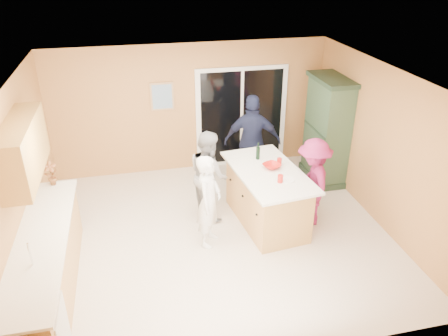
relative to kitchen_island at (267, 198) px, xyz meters
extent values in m
plane|color=beige|center=(-0.90, -0.19, -0.46)|extent=(5.50, 5.50, 0.00)
cube|color=white|center=(-0.90, -0.19, 2.14)|extent=(5.50, 5.00, 0.10)
cube|color=#E09C5C|center=(-0.90, 2.31, 0.84)|extent=(5.50, 0.10, 2.60)
cube|color=#E09C5C|center=(-0.90, -2.69, 0.84)|extent=(5.50, 0.10, 2.60)
cube|color=#E09C5C|center=(-3.65, -0.19, 0.84)|extent=(0.10, 5.00, 2.60)
cube|color=#E09C5C|center=(1.85, -0.19, 0.84)|extent=(0.10, 5.00, 2.60)
cube|color=tan|center=(-3.35, -1.09, -0.01)|extent=(0.60, 3.00, 0.90)
cube|color=white|center=(-3.33, -1.09, 0.46)|extent=(0.65, 3.05, 0.04)
cylinder|color=silver|center=(-3.35, -1.59, 0.63)|extent=(0.02, 0.02, 0.30)
cube|color=tan|center=(-3.48, -0.39, 1.42)|extent=(0.35, 1.60, 0.75)
cube|color=white|center=(0.15, 2.28, 0.59)|extent=(1.90, 0.05, 2.10)
cube|color=black|center=(0.15, 2.27, 0.59)|extent=(1.70, 0.03, 1.94)
cube|color=white|center=(0.15, 2.26, 0.59)|extent=(0.06, 0.04, 1.94)
cube|color=silver|center=(0.30, 2.25, 0.54)|extent=(0.02, 0.03, 0.12)
cube|color=tan|center=(-1.45, 2.29, 1.14)|extent=(0.46, 0.03, 0.56)
cube|color=#486E95|center=(-1.45, 2.28, 1.14)|extent=(0.38, 0.02, 0.48)
cube|color=tan|center=(0.00, 0.00, 0.01)|extent=(1.03, 1.73, 0.93)
cube|color=white|center=(0.00, 0.00, 0.50)|extent=(1.21, 1.96, 0.04)
cube|color=black|center=(0.00, 0.00, -0.40)|extent=(0.94, 1.64, 0.11)
cube|color=#203524|center=(1.59, 1.25, -0.40)|extent=(0.58, 1.09, 0.12)
cube|color=#385237|center=(1.59, 1.25, 0.57)|extent=(0.51, 1.03, 1.93)
cube|color=#203524|center=(1.59, 1.25, 1.58)|extent=(0.60, 1.13, 0.08)
imported|color=white|center=(-1.05, -0.36, 0.30)|extent=(0.58, 0.66, 1.51)
imported|color=gray|center=(-0.89, 0.45, 0.32)|extent=(0.73, 0.86, 1.55)
imported|color=#192137|center=(0.12, 1.32, 0.45)|extent=(1.14, 0.70, 1.82)
imported|color=#9A2151|center=(0.72, -0.17, 0.30)|extent=(0.75, 1.07, 1.52)
imported|color=red|center=(0.09, 0.08, 0.55)|extent=(0.37, 0.37, 0.07)
imported|color=#B5121C|center=(-3.35, 0.34, 0.68)|extent=(0.23, 0.17, 0.40)
cylinder|color=red|center=(0.06, -0.41, 0.58)|extent=(0.10, 0.10, 0.12)
cylinder|color=red|center=(0.25, 0.17, 0.58)|extent=(0.10, 0.10, 0.11)
cylinder|color=black|center=(-0.04, 0.46, 0.63)|extent=(0.07, 0.07, 0.22)
cylinder|color=black|center=(-0.04, 0.46, 0.77)|extent=(0.03, 0.03, 0.08)
cylinder|color=white|center=(0.19, -0.37, 0.53)|extent=(0.29, 0.29, 0.02)
camera|label=1|loc=(-2.06, -5.94, 3.77)|focal=35.00mm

